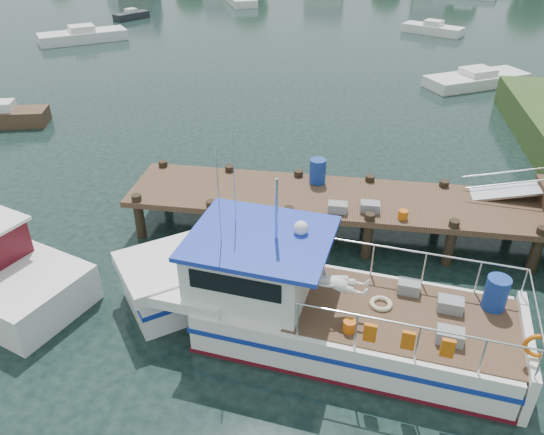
# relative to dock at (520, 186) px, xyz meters

# --- Properties ---
(ground_plane) EXTENTS (160.00, 160.00, 0.00)m
(ground_plane) POSITION_rel_dock_xyz_m (-6.51, -0.01, -2.24)
(ground_plane) COLOR black
(dock) EXTENTS (16.60, 3.00, 4.78)m
(dock) POSITION_rel_dock_xyz_m (0.00, 0.00, 0.00)
(dock) COLOR #4B3323
(dock) RESTS_ON ground
(lobster_boat) EXTENTS (10.95, 4.35, 5.26)m
(lobster_boat) POSITION_rel_dock_xyz_m (-6.12, -5.02, -1.29)
(lobster_boat) COLOR silver
(lobster_boat) RESTS_ON ground
(moored_rowboat) EXTENTS (4.41, 2.45, 1.22)m
(moored_rowboat) POSITION_rel_dock_xyz_m (-22.58, 7.43, -1.79)
(moored_rowboat) COLOR #4B3323
(moored_rowboat) RESTS_ON ground
(moored_a) EXTENTS (6.68, 5.80, 1.23)m
(moored_a) POSITION_rel_dock_xyz_m (-27.00, 25.06, -1.79)
(moored_a) COLOR silver
(moored_a) RESTS_ON ground
(moored_b) EXTENTS (5.13, 3.78, 1.09)m
(moored_b) POSITION_rel_dock_xyz_m (0.75, 32.31, -1.84)
(moored_b) COLOR silver
(moored_b) RESTS_ON ground
(moored_c) EXTENTS (6.66, 5.17, 1.02)m
(moored_c) POSITION_rel_dock_xyz_m (1.99, 18.09, -1.86)
(moored_c) COLOR silver
(moored_c) RESTS_ON ground
(moored_e) EXTENTS (2.78, 3.51, 0.94)m
(moored_e) POSITION_rel_dock_xyz_m (-26.67, 34.27, -1.89)
(moored_e) COLOR black
(moored_e) RESTS_ON ground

